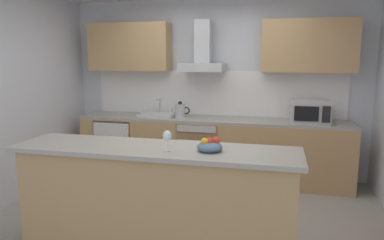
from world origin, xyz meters
The scene contains 15 objects.
ground centered at (0.00, 0.00, -0.01)m, with size 5.38×4.54×0.02m, color gray.
wall_back centered at (0.00, 1.83, 1.30)m, with size 5.38×0.12×2.60m, color silver.
wall_left centered at (-2.25, 0.00, 1.30)m, with size 0.12×4.54×2.60m, color silver.
backsplash_tile centered at (0.00, 1.76, 1.23)m, with size 3.72×0.02×0.66m, color white.
counter_back centered at (0.00, 1.45, 0.45)m, with size 3.85×0.60×0.90m.
counter_island centered at (-0.14, -0.61, 0.49)m, with size 2.56×0.64×0.98m.
upper_cabinets centered at (0.00, 1.60, 1.91)m, with size 3.80×0.32×0.70m.
oven centered at (-0.15, 1.42, 0.46)m, with size 0.60×0.62×0.80m.
refrigerator centered at (-1.42, 1.42, 0.43)m, with size 0.58×0.60×0.85m.
microwave centered at (1.33, 1.40, 1.05)m, with size 0.50×0.38×0.30m.
sink centered at (-0.80, 1.43, 0.93)m, with size 0.50×0.40×0.26m.
kettle centered at (-0.45, 1.39, 1.01)m, with size 0.29×0.15×0.24m.
range_hood centered at (-0.15, 1.55, 1.79)m, with size 0.62×0.45×0.72m.
wine_glass centered at (0.01, -0.71, 1.10)m, with size 0.08×0.08×0.18m.
fruit_bowl centered at (0.36, -0.62, 1.02)m, with size 0.22×0.22×0.13m.
Camera 1 is at (0.91, -3.54, 1.77)m, focal length 33.69 mm.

